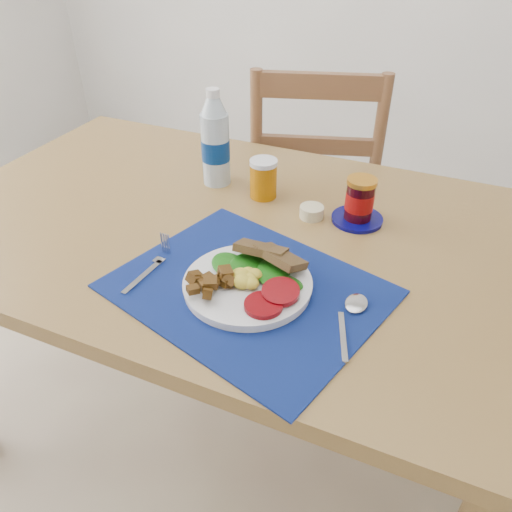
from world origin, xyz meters
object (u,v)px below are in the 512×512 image
Objects in this scene: water_bottle at (215,143)px; breakfast_plate at (245,281)px; jam_on_saucer at (359,203)px; chair_far at (314,172)px; juice_glass at (263,180)px.

breakfast_plate is at bearing -56.01° from water_bottle.
water_bottle is at bearing 173.91° from jam_on_saucer.
water_bottle is 2.07× the size of jam_on_saucer.
chair_far reaches higher than breakfast_plate.
breakfast_plate is 2.63× the size of juice_glass.
chair_far is at bearing 105.60° from breakfast_plate.
juice_glass is (-0.11, 0.36, 0.03)m from breakfast_plate.
jam_on_saucer is (0.25, -0.02, 0.00)m from juice_glass.
chair_far is 4.77× the size of breakfast_plate.
breakfast_plate is (0.13, -0.85, 0.18)m from chair_far.
breakfast_plate is 0.99× the size of water_bottle.
jam_on_saucer is at bearing 75.13° from breakfast_plate.
chair_far is 0.56m from water_bottle.
jam_on_saucer reaches higher than juice_glass.
water_bottle is 2.66× the size of juice_glass.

